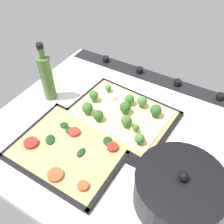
{
  "coord_description": "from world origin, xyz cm",
  "views": [
    {
      "loc": [
        -25.46,
        47.48,
        61.13
      ],
      "look_at": [
        3.14,
        -0.98,
        5.94
      ],
      "focal_mm": 39.98,
      "sensor_mm": 36.0,
      "label": 1
    }
  ],
  "objects_px": {
    "baking_tray_front": "(121,116)",
    "oil_bottle": "(47,77)",
    "baking_tray_back": "(70,150)",
    "broccoli_pizza": "(122,113)",
    "cooking_pot": "(178,190)",
    "veggie_pizza_back": "(69,149)"
  },
  "relations": [
    {
      "from": "baking_tray_front",
      "to": "oil_bottle",
      "type": "xyz_separation_m",
      "value": [
        0.28,
        0.04,
        0.09
      ]
    },
    {
      "from": "baking_tray_back",
      "to": "oil_bottle",
      "type": "relative_size",
      "value": 1.5
    },
    {
      "from": "baking_tray_front",
      "to": "broccoli_pizza",
      "type": "xyz_separation_m",
      "value": [
        -0.0,
        0.0,
        0.02
      ]
    },
    {
      "from": "broccoli_pizza",
      "to": "cooking_pot",
      "type": "xyz_separation_m",
      "value": [
        -0.26,
        0.19,
        0.03
      ]
    },
    {
      "from": "baking_tray_front",
      "to": "broccoli_pizza",
      "type": "relative_size",
      "value": 1.08
    },
    {
      "from": "cooking_pot",
      "to": "veggie_pizza_back",
      "type": "bearing_deg",
      "value": 2.14
    },
    {
      "from": "baking_tray_back",
      "to": "oil_bottle",
      "type": "xyz_separation_m",
      "value": [
        0.21,
        -0.16,
        0.09
      ]
    },
    {
      "from": "baking_tray_front",
      "to": "baking_tray_back",
      "type": "distance_m",
      "value": 0.22
    },
    {
      "from": "broccoli_pizza",
      "to": "oil_bottle",
      "type": "height_order",
      "value": "oil_bottle"
    },
    {
      "from": "oil_bottle",
      "to": "broccoli_pizza",
      "type": "bearing_deg",
      "value": -171.74
    },
    {
      "from": "baking_tray_front",
      "to": "veggie_pizza_back",
      "type": "relative_size",
      "value": 1.19
    },
    {
      "from": "veggie_pizza_back",
      "to": "baking_tray_front",
      "type": "bearing_deg",
      "value": -107.27
    },
    {
      "from": "cooking_pot",
      "to": "oil_bottle",
      "type": "distance_m",
      "value": 0.56
    },
    {
      "from": "baking_tray_front",
      "to": "baking_tray_back",
      "type": "xyz_separation_m",
      "value": [
        0.06,
        0.21,
        0.0
      ]
    },
    {
      "from": "baking_tray_back",
      "to": "cooking_pot",
      "type": "xyz_separation_m",
      "value": [
        -0.33,
        -0.01,
        0.05
      ]
    },
    {
      "from": "baking_tray_front",
      "to": "veggie_pizza_back",
      "type": "distance_m",
      "value": 0.22
    },
    {
      "from": "baking_tray_front",
      "to": "baking_tray_back",
      "type": "relative_size",
      "value": 1.1
    },
    {
      "from": "baking_tray_back",
      "to": "veggie_pizza_back",
      "type": "xyz_separation_m",
      "value": [
        -0.0,
        0.0,
        0.01
      ]
    },
    {
      "from": "broccoli_pizza",
      "to": "oil_bottle",
      "type": "distance_m",
      "value": 0.29
    },
    {
      "from": "baking_tray_back",
      "to": "oil_bottle",
      "type": "bearing_deg",
      "value": -37.45
    },
    {
      "from": "baking_tray_front",
      "to": "broccoli_pizza",
      "type": "height_order",
      "value": "broccoli_pizza"
    },
    {
      "from": "veggie_pizza_back",
      "to": "oil_bottle",
      "type": "relative_size",
      "value": 1.39
    }
  ]
}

